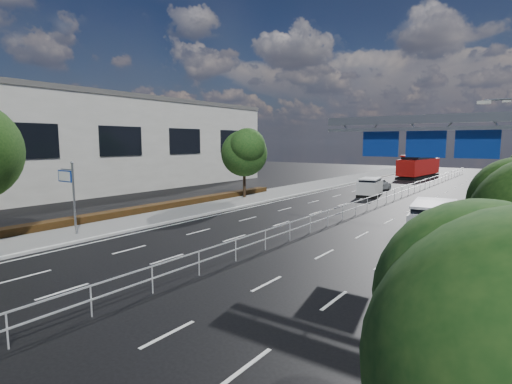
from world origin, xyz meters
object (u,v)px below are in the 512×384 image
Objects in this scene: silver_minivan at (434,223)px; overhead_gantry at (440,138)px; near_car_silver at (379,184)px; parked_car_teal at (439,224)px; red_bus at (419,166)px; toilet_sign at (69,185)px; white_minivan at (370,187)px; near_car_dark at (427,170)px; parked_car_dark at (500,195)px.

overhead_gantry is at bearing -76.07° from silver_minivan.
parked_car_teal is at bearing 121.19° from near_car_silver.
parked_car_teal is at bearing -69.96° from red_bus.
toilet_sign is at bearing -156.83° from silver_minivan.
white_minivan is at bearing 119.71° from overhead_gantry.
white_minivan is 0.80× the size of silver_minivan.
red_bus is 2.26× the size of parked_car_teal.
near_car_dark is 0.96× the size of parked_car_dark.
parked_car_dark reaches higher than near_car_silver.
toilet_sign is 0.42× the size of overhead_gantry.
toilet_sign is at bearing -150.40° from overhead_gantry.
red_bus is (6.72, 51.82, -1.14)m from toilet_sign.
parked_car_dark is (12.87, -30.29, -0.07)m from near_car_dark.
white_minivan is 18.78m from silver_minivan.
white_minivan is 11.26m from parked_car_dark.
near_car_dark is at bearing 95.05° from silver_minivan.
parked_car_dark is at bearing 55.99° from toilet_sign.
near_car_dark is at bearing 120.20° from parked_car_dark.
toilet_sign is at bearing 85.85° from near_car_dark.
overhead_gantry is 43.35m from red_bus.
toilet_sign reaches higher than near_car_silver.
silver_minivan is (-0.20, 0.50, -4.53)m from overhead_gantry.
near_car_silver is at bearing 93.90° from near_car_dark.
red_bus is at bearing 99.21° from parked_car_teal.
near_car_silver is 24.00m from silver_minivan.
parked_car_dark is (12.01, -3.71, 0.06)m from near_car_silver.
red_bus is at bearing 104.72° from overhead_gantry.
red_bus is at bearing -84.41° from near_car_silver.
overhead_gantry is 19.87m from white_minivan.
toilet_sign is 28.10m from white_minivan.
near_car_silver is at bearing 107.37° from silver_minivan.
red_bus is at bearing 85.25° from white_minivan.
silver_minivan is at bearing 119.34° from near_car_silver.
white_minivan is at bearing 116.79° from parked_car_teal.
overhead_gantry reaches higher than parked_car_dark.
overhead_gantry is at bearing 105.09° from near_car_dark.
overhead_gantry is 50.30m from near_car_dark.
toilet_sign is at bearing 81.39° from near_car_silver.
overhead_gantry is at bearing 29.60° from toilet_sign.
silver_minivan is (10.25, -21.70, 0.40)m from near_car_silver.
toilet_sign reaches higher than silver_minivan.
toilet_sign is 21.49m from parked_car_teal.
near_car_silver is (-0.88, 5.43, -0.21)m from white_minivan.
silver_minivan is at bearing -94.66° from parked_car_teal.
near_car_silver is (0.52, -19.57, -1.13)m from red_bus.
red_bus is 2.41× the size of near_car_dark.
parked_car_dark is at bearing 77.67° from parked_car_teal.
silver_minivan is 1.82m from parked_car_teal.
overhead_gantry is 0.87× the size of red_bus.
red_bus is 19.61m from near_car_silver.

